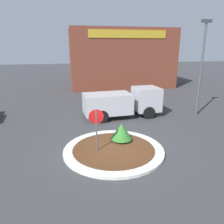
% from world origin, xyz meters
% --- Properties ---
extents(ground_plane, '(120.00, 120.00, 0.00)m').
position_xyz_m(ground_plane, '(0.00, 0.00, 0.00)').
color(ground_plane, '#38383A').
extents(traffic_island, '(5.19, 5.19, 0.14)m').
position_xyz_m(traffic_island, '(0.00, 0.00, 0.07)').
color(traffic_island, beige).
rests_on(traffic_island, ground_plane).
extents(stop_sign, '(0.74, 0.07, 2.34)m').
position_xyz_m(stop_sign, '(-0.89, -0.03, 1.63)').
color(stop_sign, '#4C4C51').
rests_on(stop_sign, ground_plane).
extents(island_shrub, '(1.22, 1.22, 0.98)m').
position_xyz_m(island_shrub, '(0.66, 0.93, 0.68)').
color(island_shrub, brown).
rests_on(island_shrub, traffic_island).
extents(utility_truck, '(5.88, 2.38, 2.19)m').
position_xyz_m(utility_truck, '(1.93, 5.46, 1.17)').
color(utility_truck, '#B2B2B7').
rests_on(utility_truck, ground_plane).
extents(storefront_building, '(13.13, 6.07, 7.37)m').
position_xyz_m(storefront_building, '(5.16, 18.40, 3.69)').
color(storefront_building, brown).
rests_on(storefront_building, ground_plane).
extents(light_pole, '(0.70, 0.30, 7.02)m').
position_xyz_m(light_pole, '(7.71, 4.65, 4.08)').
color(light_pole, '#4C4C51').
rests_on(light_pole, ground_plane).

